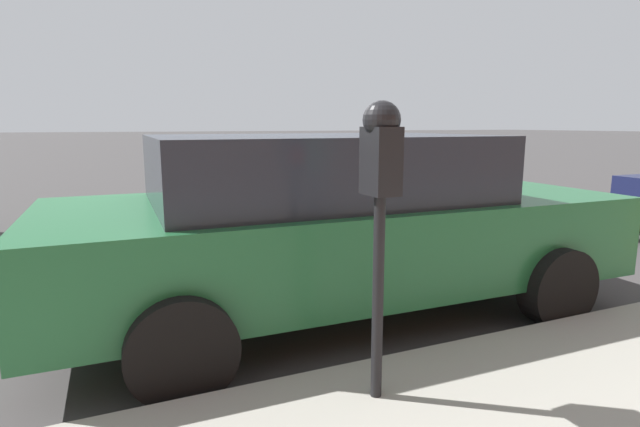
# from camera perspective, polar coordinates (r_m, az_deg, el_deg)

# --- Properties ---
(ground_plane) EXTENTS (220.00, 220.00, 0.00)m
(ground_plane) POSITION_cam_1_polar(r_m,az_deg,el_deg) (5.17, -8.59, -7.76)
(ground_plane) COLOR #3D3A3A
(parking_meter) EXTENTS (0.21, 0.19, 1.57)m
(parking_meter) POSITION_cam_1_polar(r_m,az_deg,el_deg) (2.53, 6.92, 4.34)
(parking_meter) COLOR black
(parking_meter) RESTS_ON sidewalk
(car_green) EXTENTS (2.15, 4.66, 1.49)m
(car_green) POSITION_cam_1_polar(r_m,az_deg,el_deg) (4.12, 1.90, -0.86)
(car_green) COLOR #1E5B33
(car_green) RESTS_ON ground_plane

